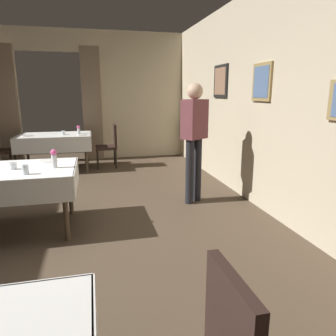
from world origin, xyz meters
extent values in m
plane|color=#4C3D2D|center=(0.00, 0.00, 0.00)|extent=(10.08, 10.08, 0.00)
cube|color=beige|center=(3.20, 0.00, 1.50)|extent=(0.12, 8.40, 3.00)
cube|color=#997F4C|center=(3.12, 0.20, 1.73)|extent=(0.03, 0.46, 0.50)
cube|color=slate|center=(3.11, 0.20, 1.73)|extent=(0.01, 0.38, 0.41)
cube|color=black|center=(3.12, 1.60, 1.78)|extent=(0.03, 0.56, 0.56)
cube|color=#8C664C|center=(3.11, 1.60, 1.78)|extent=(0.01, 0.46, 0.46)
cube|color=beige|center=(1.95, 4.20, 1.50)|extent=(2.50, 0.12, 3.00)
cube|color=beige|center=(0.00, 4.20, 2.75)|extent=(1.40, 0.12, 0.50)
cube|color=#7F6B56|center=(-0.92, 4.06, 1.31)|extent=(0.44, 0.14, 2.62)
cube|color=#7F6B56|center=(0.92, 4.06, 1.31)|extent=(0.44, 0.14, 2.62)
cylinder|color=#4C3D2D|center=(0.57, -0.34, 0.35)|extent=(0.06, 0.06, 0.71)
cylinder|color=#4C3D2D|center=(0.57, 0.46, 0.35)|extent=(0.06, 0.06, 0.71)
cube|color=#4C3D2D|center=(0.07, 0.06, 0.72)|extent=(1.15, 0.95, 0.03)
cube|color=white|center=(0.07, 0.06, 0.74)|extent=(1.21, 1.01, 0.01)
cube|color=white|center=(0.07, -0.45, 0.61)|extent=(1.21, 0.02, 0.27)
cube|color=white|center=(0.07, 0.57, 0.61)|extent=(1.21, 0.02, 0.27)
cube|color=white|center=(0.68, 0.06, 0.61)|extent=(0.02, 1.01, 0.27)
cylinder|color=#4C3D2D|center=(-0.50, 2.77, 0.35)|extent=(0.06, 0.06, 0.71)
cylinder|color=#4C3D2D|center=(0.75, 2.77, 0.35)|extent=(0.06, 0.06, 0.71)
cylinder|color=#4C3D2D|center=(-0.50, 3.53, 0.35)|extent=(0.06, 0.06, 0.71)
cylinder|color=#4C3D2D|center=(0.75, 3.53, 0.35)|extent=(0.06, 0.06, 0.71)
cube|color=#4C3D2D|center=(0.12, 3.15, 0.72)|extent=(1.40, 0.92, 0.03)
cube|color=white|center=(0.12, 3.15, 0.74)|extent=(1.46, 0.98, 0.01)
cube|color=white|center=(0.12, 2.66, 0.60)|extent=(1.46, 0.02, 0.30)
cube|color=white|center=(0.12, 3.64, 0.60)|extent=(1.46, 0.02, 0.30)
cube|color=white|center=(-0.61, 3.15, 0.60)|extent=(0.02, 0.98, 0.30)
cube|color=white|center=(0.86, 3.15, 0.60)|extent=(0.02, 0.98, 0.30)
cube|color=black|center=(1.37, -2.77, 0.69)|extent=(0.05, 0.42, 0.48)
cylinder|color=black|center=(0.98, 2.96, 0.21)|extent=(0.04, 0.04, 0.42)
cylinder|color=black|center=(0.98, 3.34, 0.21)|extent=(0.04, 0.04, 0.42)
cylinder|color=black|center=(1.36, 2.96, 0.21)|extent=(0.04, 0.04, 0.42)
cylinder|color=black|center=(1.36, 3.34, 0.21)|extent=(0.04, 0.04, 0.42)
cube|color=black|center=(1.17, 3.15, 0.43)|extent=(0.44, 0.44, 0.06)
cube|color=black|center=(1.37, 3.15, 0.69)|extent=(0.05, 0.42, 0.48)
cylinder|color=black|center=(-0.73, 3.38, 0.21)|extent=(0.04, 0.04, 0.42)
cylinder|color=black|center=(-0.73, 3.00, 0.21)|extent=(0.04, 0.04, 0.42)
cube|color=black|center=(-0.92, 3.19, 0.43)|extent=(0.44, 0.44, 0.06)
cylinder|color=silver|center=(0.45, 0.00, 0.82)|extent=(0.06, 0.06, 0.15)
sphere|color=#D84C8C|center=(0.45, 0.00, 0.93)|extent=(0.07, 0.07, 0.07)
cylinder|color=silver|center=(0.01, 0.03, 0.79)|extent=(0.08, 0.08, 0.08)
cylinder|color=white|center=(0.34, 0.38, 0.76)|extent=(0.22, 0.22, 0.01)
cylinder|color=silver|center=(0.19, -0.25, 0.80)|extent=(0.07, 0.07, 0.10)
cylinder|color=silver|center=(0.62, 3.17, 0.80)|extent=(0.06, 0.06, 0.11)
sphere|color=#D84C8C|center=(0.62, 3.17, 0.89)|extent=(0.07, 0.07, 0.07)
cylinder|color=white|center=(0.69, 2.90, 0.76)|extent=(0.20, 0.20, 0.01)
cylinder|color=white|center=(-0.38, 3.02, 0.76)|extent=(0.24, 0.24, 0.01)
cylinder|color=silver|center=(0.31, 3.06, 0.79)|extent=(0.07, 0.07, 0.08)
cylinder|color=black|center=(2.38, 0.59, 0.47)|extent=(0.12, 0.12, 0.95)
cylinder|color=black|center=(2.23, 0.49, 0.47)|extent=(0.12, 0.12, 0.95)
cube|color=brown|center=(2.31, 0.54, 1.23)|extent=(0.42, 0.38, 0.55)
sphere|color=tan|center=(2.31, 0.54, 1.61)|extent=(0.22, 0.22, 0.22)
camera|label=1|loc=(0.89, -3.72, 1.59)|focal=33.66mm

